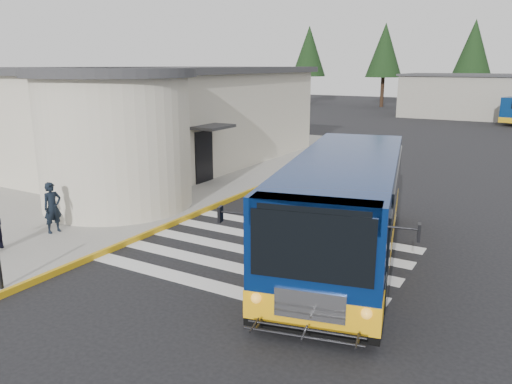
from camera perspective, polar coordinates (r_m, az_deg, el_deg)
The scene contains 7 objects.
ground at distance 14.35m, azimuth 3.49°, elevation -6.29°, with size 140.00×140.00×0.00m, color black.
sidewalk at distance 22.50m, azimuth -12.60°, elevation 1.20°, with size 10.00×34.00×0.15m, color gray.
curb_strip at distance 19.55m, azimuth -1.83°, elevation -0.40°, with size 0.12×34.00×0.16m, color gold.
station_building at distance 25.45m, azimuth -11.55°, elevation 8.44°, with size 12.70×18.70×4.80m.
crosswalk at distance 13.91m, azimuth 0.15°, elevation -6.92°, with size 8.00×5.35×0.01m.
transit_bus at distance 13.22m, azimuth 10.01°, elevation -2.27°, with size 4.99×10.08×2.76m.
pedestrian_a at distance 16.07m, azimuth -22.23°, elevation -1.65°, with size 0.56×0.37×1.54m, color black.
Camera 1 is at (5.98, -12.03, 5.04)m, focal length 35.00 mm.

